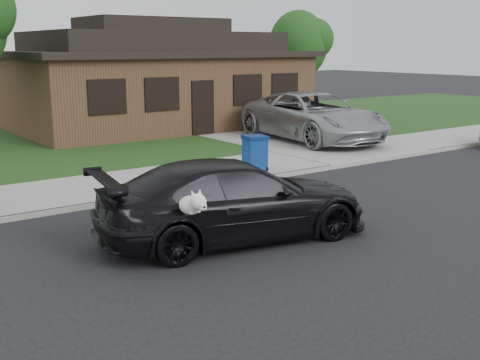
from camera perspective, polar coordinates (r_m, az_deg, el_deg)
ground at (r=13.10m, az=7.61°, el=-3.38°), size 120.00×120.00×0.00m
sidewalk at (r=16.94m, az=-4.06°, el=0.56°), size 60.00×3.00×0.12m
curb at (r=15.72m, az=-1.17°, el=-0.36°), size 60.00×0.12×0.12m
lawn at (r=24.01m, az=-14.23°, el=3.76°), size 60.00×13.00×0.13m
driveway at (r=24.37m, az=1.72°, el=4.28°), size 4.50×13.00×0.14m
sedan at (r=11.25m, az=-0.54°, el=-1.93°), size 5.50×2.99×1.51m
minivan at (r=22.64m, az=6.95°, el=6.00°), size 3.54×6.64×1.77m
recycling_bin at (r=17.00m, az=1.42°, el=2.58°), size 0.70×0.70×1.01m
house at (r=27.28m, az=-8.16°, el=9.40°), size 12.60×8.60×4.65m
tree_1 at (r=31.42m, az=5.85°, el=12.74°), size 3.15×3.00×5.25m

